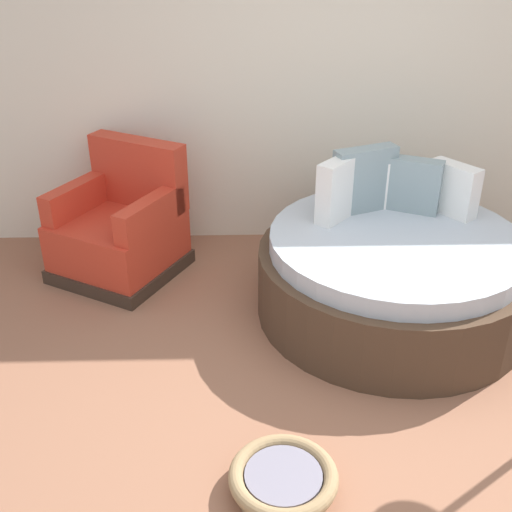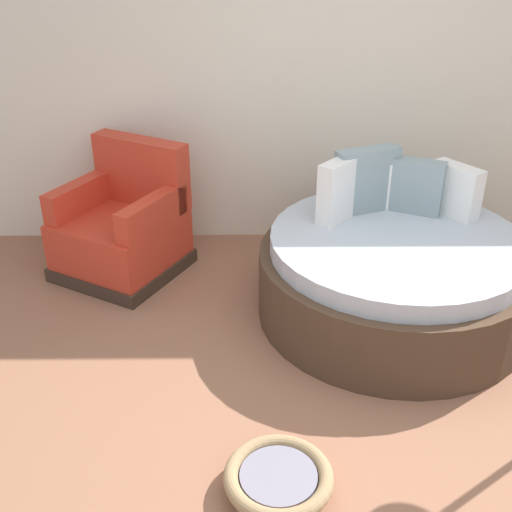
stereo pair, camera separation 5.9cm
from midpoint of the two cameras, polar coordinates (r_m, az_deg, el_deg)
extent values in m
cube|color=#936047|center=(3.45, 9.03, -15.52)|extent=(8.00, 8.00, 0.02)
cube|color=silver|center=(4.90, 6.15, 17.49)|extent=(8.00, 0.12, 2.88)
cylinder|color=#473323|center=(4.24, 12.59, -2.46)|extent=(1.75, 1.75, 0.46)
cylinder|color=#B2BCC6|center=(4.10, 13.02, 1.02)|extent=(1.61, 1.61, 0.12)
cube|color=white|center=(4.40, 17.94, 5.65)|extent=(0.30, 0.35, 0.35)
cube|color=gray|center=(4.38, 14.57, 6.12)|extent=(0.38, 0.26, 0.36)
cube|color=white|center=(4.41, 12.36, 6.30)|extent=(0.33, 0.13, 0.33)
cube|color=gray|center=(4.30, 10.29, 6.74)|extent=(0.45, 0.27, 0.44)
cube|color=white|center=(4.18, 8.17, 6.03)|extent=(0.36, 0.39, 0.41)
cube|color=#38281E|center=(4.82, -11.55, -0.79)|extent=(1.08, 1.08, 0.10)
cube|color=red|center=(4.72, -11.81, 1.54)|extent=(1.03, 1.03, 0.34)
cube|color=red|center=(4.77, -9.96, 7.54)|extent=(0.74, 0.51, 0.50)
cube|color=red|center=(4.80, -15.11, 5.32)|extent=(0.44, 0.66, 0.22)
cube|color=red|center=(4.41, -8.94, 3.89)|extent=(0.44, 0.66, 0.22)
cylinder|color=#9E7F56|center=(3.12, 2.60, -20.11)|extent=(0.44, 0.44, 0.06)
torus|color=#9E7F56|center=(3.07, 2.62, -19.31)|extent=(0.51, 0.51, 0.07)
cylinder|color=gray|center=(3.07, 2.62, -19.44)|extent=(0.36, 0.36, 0.05)
camera|label=1|loc=(0.03, -89.56, 0.24)|focal=44.27mm
camera|label=2|loc=(0.03, 90.44, -0.24)|focal=44.27mm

